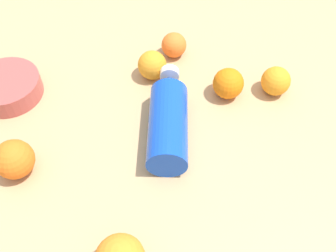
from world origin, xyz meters
The scene contains 8 objects.
ground_plane centered at (0.00, 0.00, 0.00)m, with size 2.40×2.40×0.00m, color tan.
water_bottle centered at (0.01, -0.01, 0.04)m, with size 0.21×0.24×0.08m.
orange_0 centered at (-0.14, -0.19, 0.03)m, with size 0.06×0.06×0.06m, color orange.
orange_1 centered at (0.30, -0.10, 0.04)m, with size 0.08×0.08×0.08m, color orange.
orange_2 centered at (-0.06, -0.16, 0.03)m, with size 0.07×0.07×0.07m, color orange.
orange_3 centered at (-0.25, 0.04, 0.03)m, with size 0.07×0.07×0.07m, color orange.
orange_4 centered at (-0.16, -0.01, 0.03)m, with size 0.07×0.07×0.07m, color orange.
ceramic_bowl centered at (0.24, -0.30, 0.02)m, with size 0.15×0.15×0.04m, color #B24C47.
Camera 1 is at (0.31, 0.40, 0.66)m, focal length 41.91 mm.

